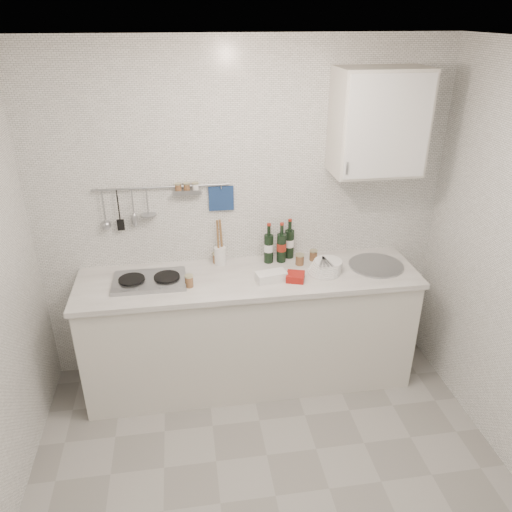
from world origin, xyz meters
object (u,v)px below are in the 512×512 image
(wine_bottles, at_px, (280,241))
(utensil_crock, at_px, (220,253))
(plate_stack_sink, at_px, (326,267))
(wall_cabinet, at_px, (379,122))
(plate_stack_hob, at_px, (156,280))

(wine_bottles, bearing_deg, utensil_crock, 178.54)
(plate_stack_sink, height_order, wine_bottles, wine_bottles)
(wall_cabinet, relative_size, plate_stack_sink, 2.76)
(utensil_crock, bearing_deg, plate_stack_hob, -155.97)
(wall_cabinet, relative_size, plate_stack_hob, 2.59)
(utensil_crock, bearing_deg, wall_cabinet, -5.32)
(plate_stack_hob, height_order, plate_stack_sink, plate_stack_sink)
(wall_cabinet, xyz_separation_m, plate_stack_hob, (-1.56, -0.11, -1.02))
(plate_stack_hob, bearing_deg, wall_cabinet, 4.01)
(wine_bottles, bearing_deg, plate_stack_sink, -39.21)
(plate_stack_hob, relative_size, plate_stack_sink, 1.07)
(plate_stack_hob, xyz_separation_m, utensil_crock, (0.47, 0.21, 0.07))
(plate_stack_sink, xyz_separation_m, wine_bottles, (-0.29, 0.24, 0.11))
(plate_stack_sink, bearing_deg, wall_cabinet, 23.51)
(plate_stack_hob, bearing_deg, utensil_crock, 24.03)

